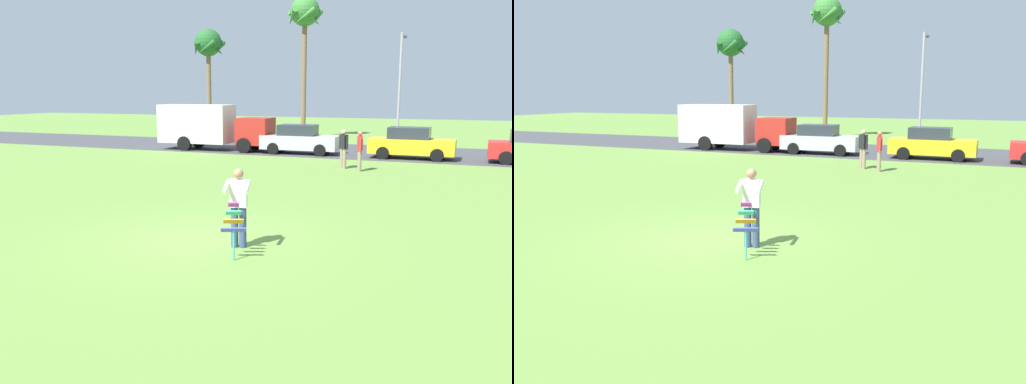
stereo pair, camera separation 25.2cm
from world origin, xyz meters
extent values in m
plane|color=olive|center=(0.00, 0.00, 0.00)|extent=(120.00, 120.00, 0.00)
cube|color=#424247|center=(0.00, 19.89, 0.01)|extent=(120.00, 8.00, 0.01)
cylinder|color=#384772|center=(1.20, -0.14, 0.45)|extent=(0.16, 0.16, 0.90)
cylinder|color=#384772|center=(1.03, -0.19, 0.45)|extent=(0.16, 0.16, 0.90)
cube|color=silver|center=(1.12, -0.16, 1.20)|extent=(0.41, 0.31, 0.60)
sphere|color=#9E7051|center=(1.12, -0.16, 1.62)|extent=(0.22, 0.22, 0.22)
cylinder|color=silver|center=(1.39, -0.34, 1.38)|extent=(0.24, 0.59, 0.24)
cylinder|color=silver|center=(0.97, -0.46, 1.38)|extent=(0.24, 0.59, 0.24)
cube|color=#D83399|center=(1.20, -0.60, 1.04)|extent=(0.26, 0.22, 0.12)
cube|color=#33BFBF|center=(1.26, -0.74, 0.90)|extent=(0.35, 0.26, 0.12)
cube|color=orange|center=(1.33, -0.89, 0.77)|extent=(0.44, 0.30, 0.12)
cube|color=#4C4CCC|center=(1.39, -1.04, 0.63)|extent=(0.52, 0.34, 0.12)
cylinder|color=#33BFBF|center=(1.39, -1.04, 0.32)|extent=(0.04, 0.04, 0.63)
cube|color=#B2231E|center=(-5.70, 17.58, 1.17)|extent=(1.86, 1.95, 1.50)
cube|color=silver|center=(-9.40, 17.47, 1.52)|extent=(4.26, 2.13, 2.20)
cylinder|color=black|center=(-6.08, 18.49, 0.42)|extent=(0.85, 0.31, 0.84)
cylinder|color=black|center=(-6.02, 16.65, 0.42)|extent=(0.85, 0.31, 0.84)
cylinder|color=black|center=(-9.78, 18.37, 0.42)|extent=(0.85, 0.31, 0.84)
cylinder|color=black|center=(-9.73, 16.53, 0.42)|extent=(0.85, 0.31, 0.84)
cube|color=silver|center=(-3.01, 17.49, 0.64)|extent=(4.25, 1.82, 0.76)
cube|color=#282D38|center=(-3.16, 17.49, 1.30)|extent=(2.06, 1.45, 0.60)
cylinder|color=black|center=(-1.74, 18.34, 0.32)|extent=(0.65, 0.24, 0.64)
cylinder|color=black|center=(-1.69, 16.72, 0.32)|extent=(0.65, 0.24, 0.64)
cylinder|color=black|center=(-4.34, 18.26, 0.32)|extent=(0.65, 0.24, 0.64)
cylinder|color=black|center=(-4.29, 16.64, 0.32)|extent=(0.65, 0.24, 0.64)
cube|color=yellow|center=(2.90, 17.49, 0.64)|extent=(4.23, 1.76, 0.76)
cube|color=#282D38|center=(2.75, 17.49, 1.30)|extent=(2.04, 1.42, 0.60)
cylinder|color=black|center=(4.21, 18.28, 0.32)|extent=(0.64, 0.23, 0.64)
cylinder|color=black|center=(4.19, 16.66, 0.32)|extent=(0.64, 0.23, 0.64)
cylinder|color=black|center=(1.61, 18.32, 0.32)|extent=(0.64, 0.23, 0.64)
cylinder|color=black|center=(1.59, 16.70, 0.32)|extent=(0.64, 0.23, 0.64)
cylinder|color=brown|center=(-13.88, 27.89, 3.48)|extent=(0.36, 0.36, 6.96)
sphere|color=#236028|center=(-13.88, 27.89, 7.16)|extent=(2.10, 2.10, 2.10)
cone|color=#236028|center=(-12.93, 27.89, 6.71)|extent=(0.44, 1.56, 1.28)
cone|color=#236028|center=(-13.59, 28.79, 6.71)|extent=(1.62, 0.90, 1.28)
cone|color=#236028|center=(-14.65, 28.45, 6.71)|extent=(1.27, 1.52, 1.28)
cone|color=#236028|center=(-14.65, 27.33, 6.71)|extent=(1.27, 1.52, 1.28)
cone|color=#236028|center=(-13.59, 26.99, 6.71)|extent=(1.62, 0.90, 1.28)
cylinder|color=brown|center=(-6.00, 27.73, 4.43)|extent=(0.36, 0.36, 8.86)
sphere|color=#387A33|center=(-6.00, 27.73, 9.06)|extent=(2.10, 2.10, 2.10)
cone|color=#387A33|center=(-5.05, 27.73, 8.61)|extent=(0.44, 1.56, 1.28)
cone|color=#387A33|center=(-5.70, 28.63, 8.61)|extent=(1.62, 0.90, 1.28)
cone|color=#387A33|center=(-6.77, 28.29, 8.61)|extent=(1.27, 1.52, 1.28)
cone|color=#387A33|center=(-6.77, 27.17, 8.61)|extent=(1.27, 1.52, 1.28)
cone|color=#387A33|center=(-5.70, 26.83, 8.61)|extent=(1.62, 0.90, 1.28)
cylinder|color=#9E9EA3|center=(1.26, 24.61, 3.50)|extent=(0.16, 0.16, 7.00)
cylinder|color=#9E9EA3|center=(1.26, 25.31, 6.90)|extent=(0.10, 1.40, 0.10)
cube|color=#4C4C51|center=(1.26, 25.96, 6.86)|extent=(0.24, 0.44, 0.16)
cylinder|color=gray|center=(0.40, 12.76, 0.45)|extent=(0.16, 0.16, 0.90)
cylinder|color=gray|center=(0.54, 12.66, 0.45)|extent=(0.16, 0.16, 0.90)
cube|color=black|center=(0.47, 12.71, 1.20)|extent=(0.42, 0.39, 0.60)
sphere|color=tan|center=(0.47, 12.71, 1.62)|extent=(0.22, 0.22, 0.22)
cylinder|color=black|center=(0.28, 12.85, 1.17)|extent=(0.09, 0.09, 0.58)
cylinder|color=black|center=(0.66, 12.57, 1.17)|extent=(0.09, 0.09, 0.58)
cylinder|color=gray|center=(1.27, 12.26, 0.45)|extent=(0.16, 0.16, 0.90)
cylinder|color=gray|center=(1.32, 12.08, 0.45)|extent=(0.16, 0.16, 0.90)
cube|color=red|center=(1.30, 12.17, 1.20)|extent=(0.31, 0.41, 0.60)
sphere|color=#9E7051|center=(1.30, 12.17, 1.62)|extent=(0.22, 0.22, 0.22)
cylinder|color=red|center=(1.23, 12.40, 1.17)|extent=(0.09, 0.09, 0.58)
cylinder|color=red|center=(1.36, 11.94, 1.17)|extent=(0.09, 0.09, 0.58)
camera|label=1|loc=(5.65, -10.33, 3.32)|focal=37.14mm
camera|label=2|loc=(5.88, -10.24, 3.32)|focal=37.14mm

